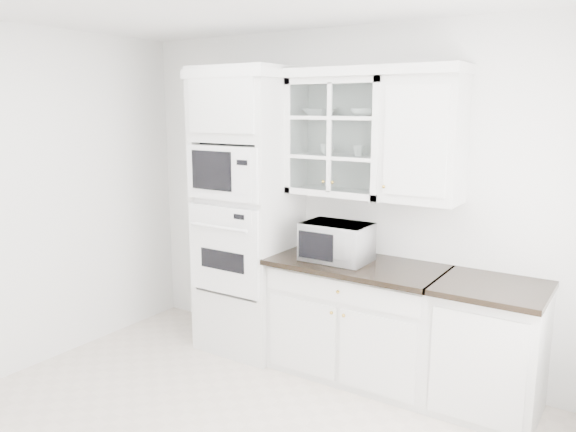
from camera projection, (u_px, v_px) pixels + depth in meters
The scene contains 12 objects.
room_shell at pixel (246, 157), 3.43m from camera, with size 4.00×3.50×2.70m.
oven_column at pixel (247, 213), 4.75m from camera, with size 0.76×0.68×2.40m.
base_cabinet_run at pixel (357, 318), 4.37m from camera, with size 1.32×0.67×0.92m.
extra_base_cabinet at pixel (489, 348), 3.83m from camera, with size 0.72×0.67×0.92m.
upper_cabinet_glass at pixel (340, 137), 4.35m from camera, with size 0.80×0.33×0.90m.
upper_cabinet_solid at pixel (424, 140), 3.99m from camera, with size 0.55×0.33×0.90m, color silver.
crown_molding at pixel (327, 73), 4.29m from camera, with size 2.14×0.38×0.07m, color white.
countertop_microwave at pixel (338, 241), 4.30m from camera, with size 0.50×0.42×0.29m, color white.
bowl_a at pixel (319, 112), 4.42m from camera, with size 0.24×0.24×0.06m, color white.
bowl_b at pixel (364, 112), 4.18m from camera, with size 0.19×0.19×0.06m, color white.
cup_a at pixel (327, 149), 4.44m from camera, with size 0.11×0.11×0.09m, color white.
cup_b at pixel (359, 151), 4.28m from camera, with size 0.09×0.09×0.09m, color white.
Camera 1 is at (2.09, -2.31, 2.08)m, focal length 35.00 mm.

